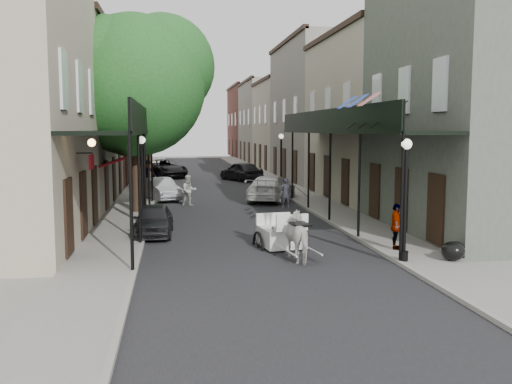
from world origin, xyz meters
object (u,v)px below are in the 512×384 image
object	(u,v)px
lamppost_left	(142,179)
car_right_far	(241,171)
carriage	(277,219)
lamppost_right_far	(281,161)
tree_far	(152,106)
lamppost_right_near	(405,198)
car_right_near	(271,188)
car_left_mid	(160,189)
pedestrian_sidewalk_left	(147,173)
pedestrian_walking	(189,191)
tree_near	(143,80)
horse	(301,237)
car_left_near	(154,220)
car_left_far	(164,169)
pedestrian_sidewalk_right	(396,227)

from	to	relation	value
lamppost_left	car_right_far	bearing A→B (deg)	72.55
carriage	lamppost_right_far	bearing A→B (deg)	70.36
tree_far	lamppost_right_near	world-z (taller)	tree_far
carriage	car_right_near	bearing A→B (deg)	72.73
car_left_mid	car_right_far	xyz separation A→B (m)	(6.20, 12.04, 0.12)
tree_far	pedestrian_sidewalk_left	distance (m)	5.13
carriage	pedestrian_walking	world-z (taller)	carriage
pedestrian_walking	car_left_mid	world-z (taller)	pedestrian_walking
car_right_far	lamppost_left	bearing A→B (deg)	48.91
tree_near	horse	world-z (taller)	tree_near
pedestrian_sidewalk_left	car_left_near	world-z (taller)	pedestrian_sidewalk_left
tree_far	car_left_far	world-z (taller)	tree_far
lamppost_left	car_right_near	xyz separation A→B (m)	(6.86, 8.00, -1.31)
tree_near	lamppost_left	bearing A→B (deg)	-88.66
tree_far	car_left_near	xyz separation A→B (m)	(0.65, -20.18, -5.22)
horse	car_left_far	size ratio (longest dim) A/B	0.32
lamppost_right_near	car_right_far	world-z (taller)	lamppost_right_near
lamppost_right_far	car_left_mid	world-z (taller)	lamppost_right_far
lamppost_right_near	lamppost_left	distance (m)	11.46
pedestrian_sidewalk_right	car_left_far	distance (m)	32.53
tree_near	car_right_far	distance (m)	19.30
car_left_near	carriage	bearing A→B (deg)	-29.47
pedestrian_walking	car_right_near	world-z (taller)	pedestrian_walking
tree_near	car_left_far	distance (m)	21.75
tree_near	car_left_far	world-z (taller)	tree_near
horse	car_left_near	world-z (taller)	horse
pedestrian_sidewalk_left	car_left_near	xyz separation A→B (m)	(1.05, -18.33, -0.45)
tree_near	lamppost_right_far	xyz separation A→B (m)	(8.30, 7.82, -4.44)
car_left_far	car_right_far	size ratio (longest dim) A/B	1.24
horse	pedestrian_sidewalk_left	world-z (taller)	pedestrian_sidewalk_left
lamppost_right_far	car_left_far	distance (m)	15.29
horse	car_left_mid	size ratio (longest dim) A/B	0.45
carriage	pedestrian_sidewalk_left	xyz separation A→B (m)	(-5.44, 21.01, 0.09)
car_left_far	car_right_far	bearing A→B (deg)	-53.87
car_right_far	pedestrian_sidewalk_right	bearing A→B (deg)	70.31
car_right_near	car_right_far	bearing A→B (deg)	-66.50
lamppost_left	lamppost_right_near	bearing A→B (deg)	-44.29
car_left_far	lamppost_right_far	bearing A→B (deg)	-81.74
car_left_far	car_right_near	distance (m)	18.30
tree_near	car_right_near	bearing A→B (deg)	28.77
tree_far	pedestrian_sidewalk_left	xyz separation A→B (m)	(-0.40, -1.84, -4.77)
tree_far	horse	bearing A→B (deg)	-77.95
carriage	car_left_mid	world-z (taller)	carriage
carriage	lamppost_left	bearing A→B (deg)	127.87
tree_far	pedestrian_walking	bearing A→B (deg)	-79.19
tree_near	lamppost_left	distance (m)	6.10
car_left_mid	pedestrian_walking	bearing A→B (deg)	-82.26
pedestrian_sidewalk_right	car_right_near	size ratio (longest dim) A/B	0.30
car_left_near	car_left_mid	size ratio (longest dim) A/B	0.91
tree_near	carriage	bearing A→B (deg)	-60.63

